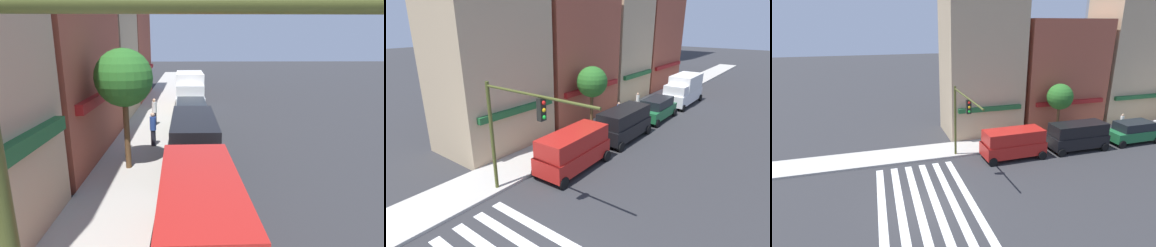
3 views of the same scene
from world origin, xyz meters
TOP-DOWN VIEW (x-y plane):
  - sidewalk_left at (0.00, 7.50)m, footprint 120.00×3.00m
  - storefront_row at (21.32, 11.50)m, footprint 32.79×5.30m
  - traffic_signal at (3.46, 4.76)m, footprint 0.32×6.41m
  - van_red at (7.75, 4.70)m, footprint 5.05×2.22m
  - van_black at (13.71, 4.70)m, footprint 5.01×2.22m
  - suv_green at (19.60, 4.70)m, footprint 4.72×2.12m
  - box_truck_white at (26.21, 4.70)m, footprint 6.22×2.42m
  - pedestrian_blue_shirt at (16.41, 6.73)m, footprint 0.32×0.32m
  - pedestrian_white_shirt at (20.56, 7.08)m, footprint 0.32×0.32m
  - street_tree at (13.54, 7.50)m, footprint 2.34×2.34m

SIDE VIEW (x-z plane):
  - sidewalk_left at x=0.00m, z-range 0.00..0.15m
  - suv_green at x=19.60m, z-range 0.06..2.00m
  - pedestrian_blue_shirt at x=16.41m, z-range 0.19..1.96m
  - pedestrian_white_shirt at x=20.56m, z-range 0.19..1.96m
  - van_red at x=7.75m, z-range 0.12..2.46m
  - van_black at x=13.71m, z-range 0.12..2.46m
  - box_truck_white at x=26.21m, z-range 0.07..3.11m
  - street_tree at x=13.54m, z-range 1.46..6.49m
  - traffic_signal at x=3.46m, z-range 1.19..6.92m
  - storefront_row at x=21.32m, z-range -0.96..14.61m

